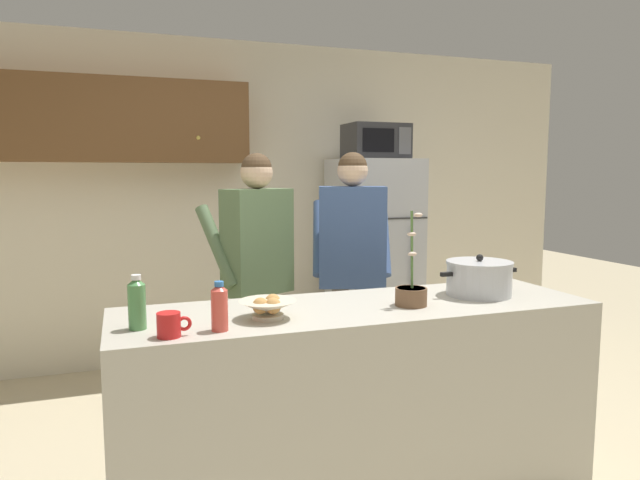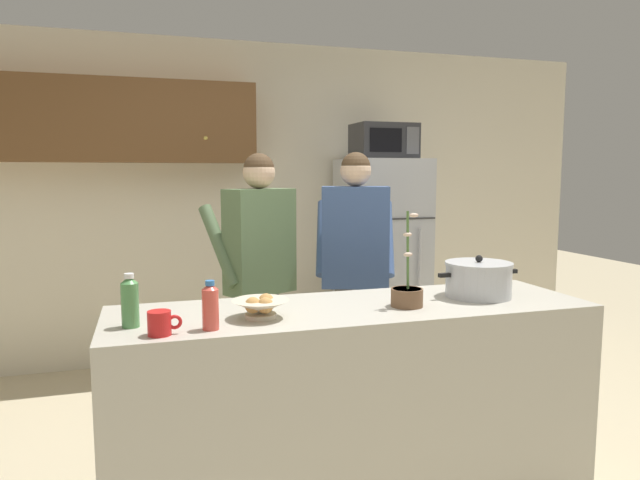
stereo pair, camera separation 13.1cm
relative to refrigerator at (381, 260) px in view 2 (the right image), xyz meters
name	(u,v)px [view 2 (the right image)]	position (x,y,z in m)	size (l,w,h in m)	color
back_wall_unit	(233,188)	(-1.16, 0.41, 0.59)	(6.00, 0.48, 2.60)	beige
kitchen_island	(353,400)	(-0.93, -1.85, -0.37)	(2.26, 0.68, 0.92)	#BCB7A8
refrigerator	(381,260)	(0.00, 0.00, 0.00)	(0.64, 0.68, 1.65)	#B7BABF
microwave	(384,141)	(0.00, -0.02, 0.97)	(0.48, 0.37, 0.28)	#2D2D30
person_near_pot	(259,256)	(-1.20, -0.90, 0.21)	(0.62, 0.57, 1.66)	#33384C
person_by_sink	(355,250)	(-0.57, -0.91, 0.22)	(0.60, 0.54, 1.67)	#726656
cooking_pot	(478,279)	(-0.26, -1.84, 0.18)	(0.44, 0.33, 0.21)	silver
coffee_mug	(160,323)	(-1.81, -2.09, 0.14)	(0.13, 0.09, 0.10)	red
bread_bowl	(261,307)	(-1.39, -1.95, 0.14)	(0.25, 0.25, 0.10)	beige
bottle_near_edge	(210,306)	(-1.62, -2.07, 0.19)	(0.07, 0.07, 0.20)	#D84C3F
bottle_mid_counter	(130,301)	(-1.92, -1.94, 0.20)	(0.07, 0.07, 0.22)	#4C8C4C
potted_orchid	(407,294)	(-0.69, -1.93, 0.15)	(0.15, 0.15, 0.45)	brown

